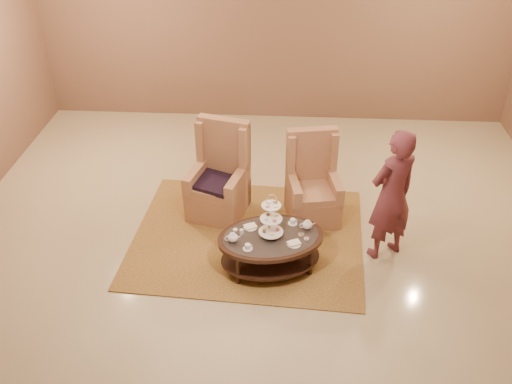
# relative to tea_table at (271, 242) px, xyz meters

# --- Properties ---
(ground) EXTENTS (8.00, 8.00, 0.00)m
(ground) POSITION_rel_tea_table_xyz_m (-0.08, 0.14, -0.38)
(ground) COLOR #BBAE8B
(ground) RESTS_ON ground
(ceiling) EXTENTS (8.00, 8.00, 0.02)m
(ceiling) POSITION_rel_tea_table_xyz_m (-0.08, 0.14, -0.38)
(ceiling) COLOR silver
(ceiling) RESTS_ON ground
(wall_back) EXTENTS (8.00, 0.04, 3.50)m
(wall_back) POSITION_rel_tea_table_xyz_m (-0.08, 4.14, 1.37)
(wall_back) COLOR brown
(wall_back) RESTS_ON ground
(rug) EXTENTS (3.04, 2.59, 0.02)m
(rug) POSITION_rel_tea_table_xyz_m (-0.31, 0.56, -0.37)
(rug) COLOR olive
(rug) RESTS_ON ground
(tea_table) EXTENTS (1.42, 1.14, 1.04)m
(tea_table) POSITION_rel_tea_table_xyz_m (0.00, 0.00, 0.00)
(tea_table) COLOR black
(tea_table) RESTS_ON ground
(armchair_left) EXTENTS (0.86, 0.87, 1.29)m
(armchair_left) POSITION_rel_tea_table_xyz_m (-0.73, 1.15, 0.06)
(armchair_left) COLOR #AD7751
(armchair_left) RESTS_ON ground
(armchair_right) EXTENTS (0.76, 0.78, 1.21)m
(armchair_right) POSITION_rel_tea_table_xyz_m (0.50, 1.11, 0.03)
(armchair_right) COLOR #AD7751
(armchair_right) RESTS_ON ground
(person) EXTENTS (0.74, 0.66, 1.70)m
(person) POSITION_rel_tea_table_xyz_m (1.38, 0.35, 0.47)
(person) COLOR brown
(person) RESTS_ON ground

